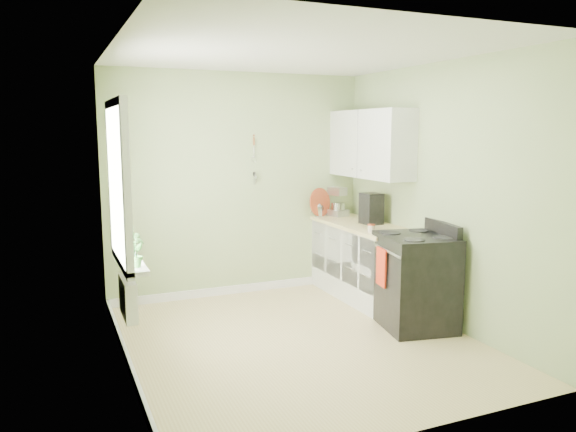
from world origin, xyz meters
name	(u,v)px	position (x,y,z in m)	size (l,w,h in m)	color
floor	(299,342)	(0.00, 0.00, -0.01)	(3.20, 3.60, 0.02)	tan
ceiling	(300,51)	(0.00, 0.00, 2.71)	(3.20, 3.60, 0.02)	white
wall_back	(238,185)	(0.00, 1.81, 1.35)	(3.20, 0.02, 2.70)	#A2B57B
wall_left	(119,212)	(-1.61, 0.00, 1.35)	(0.02, 3.60, 2.70)	#A2B57B
wall_right	(440,195)	(1.61, 0.00, 1.35)	(0.02, 3.60, 2.70)	#A2B57B
base_cabinets	(363,263)	(1.30, 1.00, 0.43)	(0.60, 1.60, 0.87)	white
countertop	(363,225)	(1.29, 1.00, 0.89)	(0.64, 1.60, 0.04)	beige
upper_cabinets	(370,144)	(1.43, 1.10, 1.85)	(0.35, 1.40, 0.80)	white
window	(117,184)	(-1.58, 0.30, 1.55)	(0.06, 1.14, 1.44)	white
window_sill	(129,260)	(-1.51, 0.30, 0.88)	(0.18, 1.14, 0.04)	white
radiator	(128,298)	(-1.54, 0.25, 0.55)	(0.12, 0.50, 0.35)	white
wall_utensils	(254,167)	(0.20, 1.78, 1.56)	(0.02, 0.14, 0.58)	beige
stove	(415,280)	(1.28, -0.07, 0.49)	(0.82, 0.89, 1.08)	black
stand_mixer	(335,202)	(1.30, 1.74, 1.09)	(0.28, 0.37, 0.41)	#B2B2B7
kettle	(318,210)	(1.05, 1.72, 0.99)	(0.17, 0.10, 0.17)	silver
coffee_maker	(371,209)	(1.37, 0.96, 1.08)	(0.22, 0.24, 0.37)	black
red_tray	(320,202)	(1.07, 1.72, 1.09)	(0.37, 0.37, 0.02)	#A33D20
jar	(371,228)	(1.08, 0.48, 0.96)	(0.08, 0.08, 0.09)	beige
plant_a	(136,248)	(-1.50, -0.10, 1.06)	(0.17, 0.11, 0.32)	#346C2B
plant_b	(128,240)	(-1.50, 0.39, 1.04)	(0.15, 0.12, 0.28)	#346C2B
plant_c	(125,237)	(-1.50, 0.59, 1.03)	(0.15, 0.15, 0.27)	#346C2B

